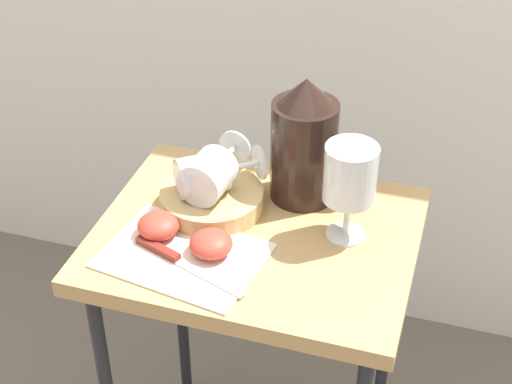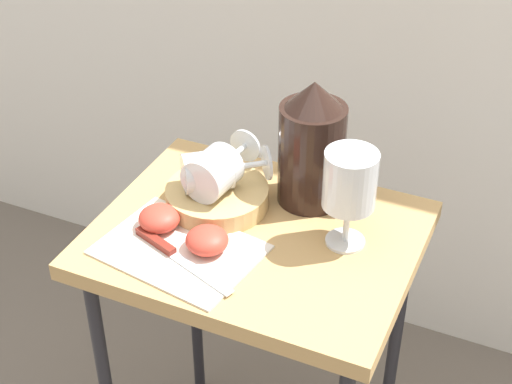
% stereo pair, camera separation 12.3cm
% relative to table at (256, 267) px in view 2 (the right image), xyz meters
% --- Properties ---
extents(table, '(0.52, 0.41, 0.66)m').
position_rel_table_xyz_m(table, '(0.00, 0.00, 0.00)').
color(table, tan).
rests_on(table, ground_plane).
extents(linen_napkin, '(0.27, 0.21, 0.00)m').
position_rel_table_xyz_m(linen_napkin, '(-0.09, -0.09, 0.08)').
color(linen_napkin, silver).
rests_on(linen_napkin, table).
extents(basket_tray, '(0.18, 0.18, 0.03)m').
position_rel_table_xyz_m(basket_tray, '(-0.09, 0.04, 0.09)').
color(basket_tray, tan).
rests_on(basket_tray, table).
extents(pitcher, '(0.16, 0.11, 0.22)m').
position_rel_table_xyz_m(pitcher, '(0.05, 0.12, 0.17)').
color(pitcher, black).
rests_on(pitcher, table).
extents(wine_glass_upright, '(0.08, 0.08, 0.17)m').
position_rel_table_xyz_m(wine_glass_upright, '(0.14, 0.03, 0.19)').
color(wine_glass_upright, silver).
rests_on(wine_glass_upright, table).
extents(wine_glass_tipped_near, '(0.15, 0.14, 0.07)m').
position_rel_table_xyz_m(wine_glass_tipped_near, '(-0.10, 0.04, 0.15)').
color(wine_glass_tipped_near, silver).
rests_on(wine_glass_tipped_near, basket_tray).
extents(wine_glass_tipped_far, '(0.09, 0.15, 0.08)m').
position_rel_table_xyz_m(wine_glass_tipped_far, '(-0.09, 0.03, 0.15)').
color(wine_glass_tipped_far, silver).
rests_on(wine_glass_tipped_far, basket_tray).
extents(apple_half_left, '(0.07, 0.07, 0.04)m').
position_rel_table_xyz_m(apple_half_left, '(-0.15, -0.06, 0.10)').
color(apple_half_left, '#CC3D2D').
rests_on(apple_half_left, linen_napkin).
extents(apple_half_right, '(0.07, 0.07, 0.04)m').
position_rel_table_xyz_m(apple_half_right, '(-0.05, -0.08, 0.10)').
color(apple_half_right, '#CC3D2D').
rests_on(apple_half_right, linen_napkin).
extents(knife, '(0.20, 0.09, 0.01)m').
position_rel_table_xyz_m(knife, '(-0.10, -0.11, 0.08)').
color(knife, silver).
rests_on(knife, linen_napkin).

